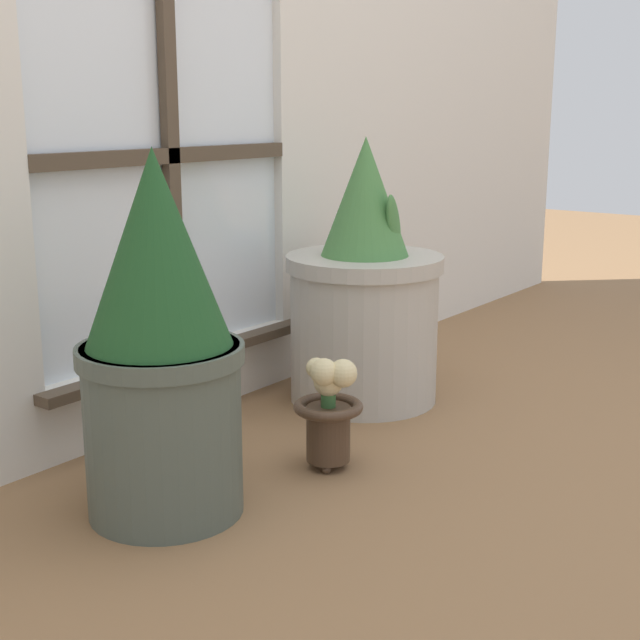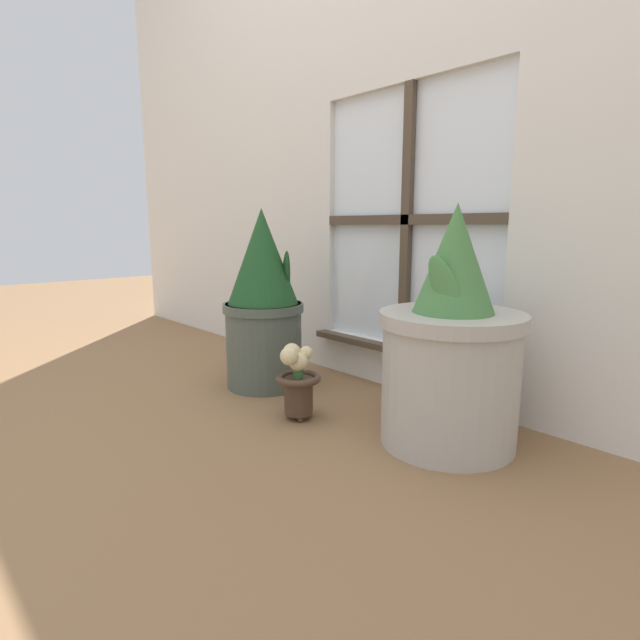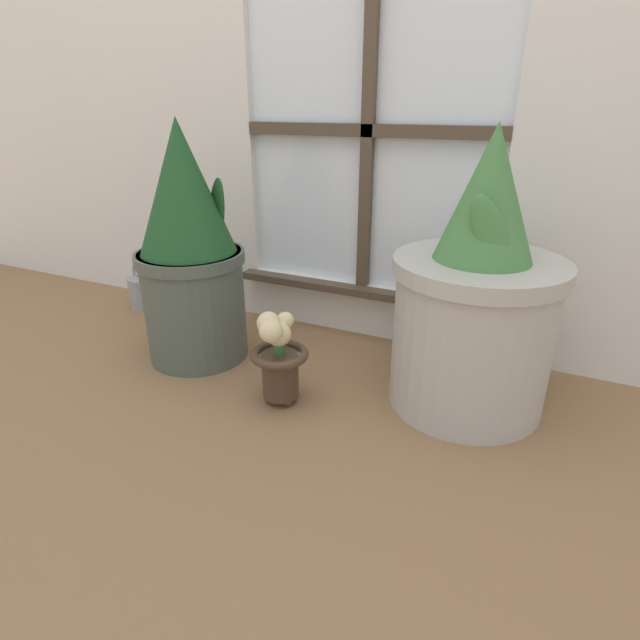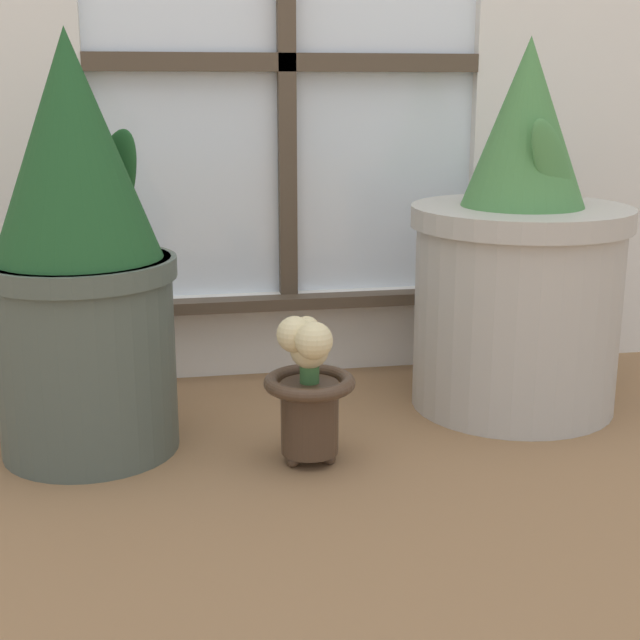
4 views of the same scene
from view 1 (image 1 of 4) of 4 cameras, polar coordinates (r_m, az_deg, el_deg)
name	(u,v)px [view 1 (image 1 of 4)]	position (r m, az deg, el deg)	size (l,w,h in m)	color
ground_plane	(413,483)	(1.87, 5.95, -10.34)	(10.00, 10.00, 0.00)	olive
potted_plant_left	(160,345)	(1.66, -10.21, -1.58)	(0.31, 0.31, 0.69)	#4C564C
potted_plant_right	(364,297)	(2.31, 2.85, 1.47)	(0.41, 0.41, 0.68)	#B7B2A8
flower_vase	(329,409)	(1.89, 0.57, -5.72)	(0.15, 0.15, 0.25)	#473323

